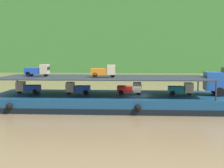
{
  "coord_description": "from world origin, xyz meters",
  "views": [
    {
      "loc": [
        -0.81,
        -33.23,
        6.08
      ],
      "look_at": [
        -2.81,
        0.0,
        2.7
      ],
      "focal_mm": 47.55,
      "sensor_mm": 36.0,
      "label": 1
    }
  ],
  "objects": [
    {
      "name": "mini_truck_lower_stern",
      "position": [
        -12.65,
        0.37,
        2.19
      ],
      "size": [
        2.77,
        1.26,
        1.38
      ],
      "color": "#1E47B7",
      "rests_on": "cargo_barge"
    },
    {
      "name": "hillside_far_bank",
      "position": [
        0.0,
        75.25,
        17.45
      ],
      "size": [
        141.61,
        30.2,
        30.98
      ],
      "color": "#387533",
      "rests_on": "ground"
    },
    {
      "name": "cargo_rack",
      "position": [
        -3.8,
        0.0,
        3.44
      ],
      "size": [
        23.05,
        7.81,
        2.0
      ],
      "color": "#232833",
      "rests_on": "cargo_barge"
    },
    {
      "name": "cargo_barge",
      "position": [
        0.0,
        -0.02,
        0.75
      ],
      "size": [
        32.25,
        9.15,
        1.5
      ],
      "color": "navy",
      "rests_on": "ground"
    },
    {
      "name": "mini_truck_lower_mid",
      "position": [
        -0.81,
        0.14,
        2.19
      ],
      "size": [
        2.78,
        1.27,
        1.38
      ],
      "color": "red",
      "rests_on": "cargo_barge"
    },
    {
      "name": "mini_truck_lower_fore",
      "position": [
        4.92,
        0.08,
        2.19
      ],
      "size": [
        2.78,
        1.27,
        1.38
      ],
      "color": "teal",
      "rests_on": "cargo_barge"
    },
    {
      "name": "mini_truck_lower_aft",
      "position": [
        -6.74,
        -0.0,
        2.19
      ],
      "size": [
        2.78,
        1.27,
        1.38
      ],
      "color": "#1E47B7",
      "rests_on": "cargo_barge"
    },
    {
      "name": "mini_truck_upper_mid",
      "position": [
        -3.7,
        -0.45,
        4.19
      ],
      "size": [
        2.79,
        1.3,
        1.38
      ],
      "color": "orange",
      "rests_on": "cargo_rack"
    },
    {
      "name": "ground_plane",
      "position": [
        0.0,
        0.0,
        0.0
      ],
      "size": [
        400.0,
        400.0,
        0.0
      ],
      "primitive_type": "plane",
      "color": "olive"
    },
    {
      "name": "mini_truck_upper_stern",
      "position": [
        -11.5,
        0.55,
        4.19
      ],
      "size": [
        2.8,
        1.3,
        1.38
      ],
      "color": "#1E47B7",
      "rests_on": "cargo_rack"
    }
  ]
}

